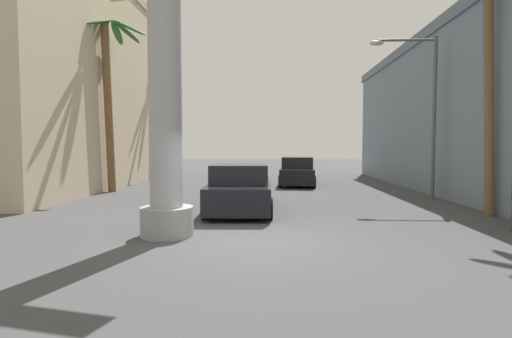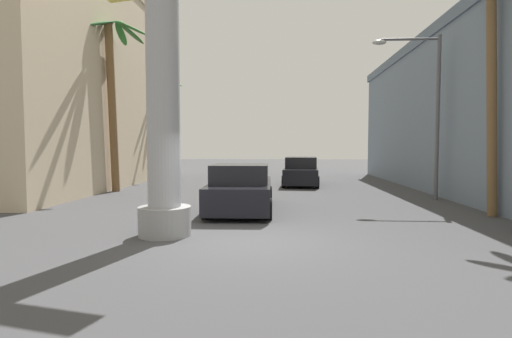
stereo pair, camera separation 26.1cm
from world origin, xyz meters
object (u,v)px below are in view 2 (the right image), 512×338
car_lead (241,190)px  palm_tree_far_left (163,107)px  palm_tree_near_right (491,42)px  street_lamp (426,99)px  pedestrian_far_left (170,165)px  palm_tree_mid_left (113,84)px  car_far (301,172)px

car_lead → palm_tree_far_left: bearing=116.5°
palm_tree_far_left → palm_tree_near_right: 19.71m
street_lamp → palm_tree_near_right: bearing=-80.6°
car_lead → pedestrian_far_left: (-5.23, 10.12, 0.32)m
street_lamp → palm_tree_mid_left: (-13.53, 1.90, 1.03)m
car_lead → pedestrian_far_left: bearing=117.3°
car_far → car_lead: bearing=-105.4°
car_far → pedestrian_far_left: (-7.68, 1.27, 0.28)m
car_lead → palm_tree_near_right: 8.97m
palm_tree_near_right → car_lead: bearing=176.4°
street_lamp → palm_tree_far_left: bearing=143.8°
street_lamp → palm_tree_mid_left: bearing=172.0°
palm_tree_far_left → car_far: bearing=-25.4°
palm_tree_near_right → pedestrian_far_left: size_ratio=4.55×
car_far → pedestrian_far_left: bearing=170.6°
car_lead → palm_tree_far_left: palm_tree_far_left is taller
street_lamp → car_far: street_lamp is taller
palm_tree_mid_left → pedestrian_far_left: palm_tree_mid_left is taller
street_lamp → palm_tree_far_left: palm_tree_far_left is taller
car_far → pedestrian_far_left: pedestrian_far_left is taller
car_far → palm_tree_mid_left: size_ratio=0.56×
palm_tree_mid_left → pedestrian_far_left: size_ratio=4.58×
palm_tree_far_left → pedestrian_far_left: (1.32, -3.01, -3.74)m
car_far → palm_tree_far_left: palm_tree_far_left is taller
palm_tree_far_left → palm_tree_mid_left: palm_tree_mid_left is taller
car_far → palm_tree_mid_left: bearing=-156.8°
palm_tree_far_left → car_lead: bearing=-63.5°
car_lead → palm_tree_far_left: (-6.56, 13.13, 4.06)m
car_lead → palm_tree_near_right: (7.68, -0.48, 4.60)m
car_lead → palm_tree_mid_left: 9.27m
street_lamp → car_lead: (-7.08, -3.15, -3.31)m
palm_tree_far_left → pedestrian_far_left: 4.98m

